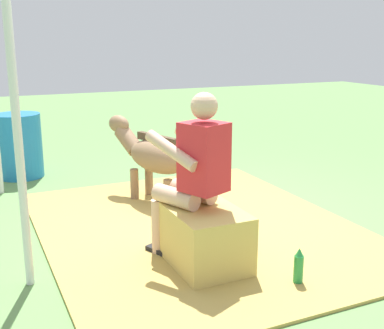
# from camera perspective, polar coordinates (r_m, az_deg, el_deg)

# --- Properties ---
(ground_plane) EXTENTS (24.00, 24.00, 0.00)m
(ground_plane) POSITION_cam_1_polar(r_m,az_deg,el_deg) (4.89, 2.29, -6.45)
(ground_plane) COLOR #608C4C
(hay_patch) EXTENTS (3.39, 2.76, 0.02)m
(hay_patch) POSITION_cam_1_polar(r_m,az_deg,el_deg) (4.69, 0.63, -7.21)
(hay_patch) COLOR tan
(hay_patch) RESTS_ON ground
(hay_bale) EXTENTS (0.66, 0.51, 0.47)m
(hay_bale) POSITION_cam_1_polar(r_m,az_deg,el_deg) (3.85, 1.64, -8.53)
(hay_bale) COLOR tan
(hay_bale) RESTS_ON ground
(person_seated) EXTENTS (0.72, 0.57, 1.35)m
(person_seated) POSITION_cam_1_polar(r_m,az_deg,el_deg) (3.80, 0.07, -0.71)
(person_seated) COLOR #D8AD8C
(person_seated) RESTS_ON ground
(pony_standing) EXTENTS (1.30, 0.63, 0.88)m
(pony_standing) POSITION_cam_1_polar(r_m,az_deg,el_deg) (5.29, -4.58, 1.08)
(pony_standing) COLOR #8C6B4C
(pony_standing) RESTS_ON ground
(soda_bottle) EXTENTS (0.07, 0.07, 0.29)m
(soda_bottle) POSITION_cam_1_polar(r_m,az_deg,el_deg) (3.72, 12.05, -11.38)
(soda_bottle) COLOR #268C3F
(soda_bottle) RESTS_ON ground
(water_barrel) EXTENTS (0.56, 0.56, 0.81)m
(water_barrel) POSITION_cam_1_polar(r_m,az_deg,el_deg) (6.68, -19.09, 2.04)
(water_barrel) COLOR #1E72B2
(water_barrel) RESTS_ON ground
(tent_pole_left) EXTENTS (0.06, 0.06, 2.25)m
(tent_pole_left) POSITION_cam_1_polar(r_m,az_deg,el_deg) (3.55, -19.29, 3.66)
(tent_pole_left) COLOR silver
(tent_pole_left) RESTS_ON ground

